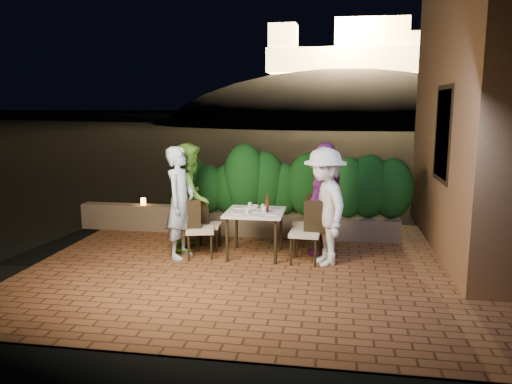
% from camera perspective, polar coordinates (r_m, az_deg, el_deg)
% --- Properties ---
extents(ground, '(400.00, 400.00, 0.00)m').
position_cam_1_polar(ground, '(7.42, 0.03, -9.58)').
color(ground, black).
rests_on(ground, ground).
extents(terrace_floor, '(7.00, 6.00, 0.15)m').
position_cam_1_polar(terrace_floor, '(7.91, 0.61, -8.76)').
color(terrace_floor, brown).
rests_on(terrace_floor, ground).
extents(building_wall, '(1.60, 5.00, 5.00)m').
position_cam_1_polar(building_wall, '(9.25, 25.14, 9.27)').
color(building_wall, brown).
rests_on(building_wall, ground).
extents(window_pane, '(0.08, 1.00, 1.40)m').
position_cam_1_polar(window_pane, '(8.59, 20.76, 6.23)').
color(window_pane, black).
rests_on(window_pane, building_wall).
extents(window_frame, '(0.06, 1.15, 1.55)m').
position_cam_1_polar(window_frame, '(8.59, 20.69, 6.24)').
color(window_frame, black).
rests_on(window_frame, building_wall).
extents(planter, '(4.20, 0.55, 0.40)m').
position_cam_1_polar(planter, '(9.53, 3.43, -3.80)').
color(planter, brown).
rests_on(planter, ground).
extents(hedge, '(4.00, 0.70, 1.10)m').
position_cam_1_polar(hedge, '(9.38, 3.48, 0.66)').
color(hedge, '#114013').
rests_on(hedge, planter).
extents(parapet, '(2.20, 0.30, 0.50)m').
position_cam_1_polar(parapet, '(10.25, -13.52, -2.79)').
color(parapet, brown).
rests_on(parapet, ground).
extents(hill, '(52.00, 40.00, 22.00)m').
position_cam_1_polar(hill, '(67.23, 9.93, 4.30)').
color(hill, black).
rests_on(hill, ground).
extents(fortress, '(26.00, 8.00, 8.00)m').
position_cam_1_polar(fortress, '(67.39, 10.31, 16.66)').
color(fortress, '#FFCC7A').
rests_on(fortress, hill).
extents(dining_table, '(0.94, 0.94, 0.75)m').
position_cam_1_polar(dining_table, '(8.22, -0.11, -4.76)').
color(dining_table, white).
rests_on(dining_table, ground).
extents(plate_nw, '(0.20, 0.20, 0.01)m').
position_cam_1_polar(plate_nw, '(7.98, -2.11, -2.40)').
color(plate_nw, white).
rests_on(plate_nw, dining_table).
extents(plate_sw, '(0.21, 0.21, 0.01)m').
position_cam_1_polar(plate_sw, '(8.40, -1.86, -1.77)').
color(plate_sw, white).
rests_on(plate_sw, dining_table).
extents(plate_ne, '(0.20, 0.20, 0.01)m').
position_cam_1_polar(plate_ne, '(7.90, 1.94, -2.53)').
color(plate_ne, white).
rests_on(plate_ne, dining_table).
extents(plate_se, '(0.20, 0.20, 0.01)m').
position_cam_1_polar(plate_se, '(8.33, 2.05, -1.88)').
color(plate_se, white).
rests_on(plate_se, dining_table).
extents(plate_centre, '(0.24, 0.24, 0.01)m').
position_cam_1_polar(plate_centre, '(8.14, -0.18, -2.14)').
color(plate_centre, white).
rests_on(plate_centre, dining_table).
extents(plate_front, '(0.21, 0.21, 0.01)m').
position_cam_1_polar(plate_front, '(7.77, -0.02, -2.73)').
color(plate_front, white).
rests_on(plate_front, dining_table).
extents(glass_nw, '(0.06, 0.06, 0.10)m').
position_cam_1_polar(glass_nw, '(7.96, -1.02, -2.09)').
color(glass_nw, silver).
rests_on(glass_nw, dining_table).
extents(glass_sw, '(0.06, 0.06, 0.10)m').
position_cam_1_polar(glass_sw, '(8.34, -0.72, -1.53)').
color(glass_sw, silver).
rests_on(glass_sw, dining_table).
extents(glass_ne, '(0.07, 0.07, 0.12)m').
position_cam_1_polar(glass_ne, '(7.98, 0.93, -2.00)').
color(glass_ne, silver).
rests_on(glass_ne, dining_table).
extents(glass_se, '(0.06, 0.06, 0.10)m').
position_cam_1_polar(glass_se, '(8.22, 0.80, -1.72)').
color(glass_se, silver).
rests_on(glass_se, dining_table).
extents(beer_bottle, '(0.06, 0.06, 0.29)m').
position_cam_1_polar(beer_bottle, '(8.08, 1.30, -1.24)').
color(beer_bottle, '#54210E').
rests_on(beer_bottle, dining_table).
extents(bowl, '(0.23, 0.23, 0.04)m').
position_cam_1_polar(bowl, '(8.39, -0.30, -1.67)').
color(bowl, white).
rests_on(bowl, dining_table).
extents(chair_left_front, '(0.54, 0.54, 0.95)m').
position_cam_1_polar(chair_left_front, '(8.17, -6.43, -4.18)').
color(chair_left_front, black).
rests_on(chair_left_front, ground).
extents(chair_left_back, '(0.44, 0.44, 0.89)m').
position_cam_1_polar(chair_left_back, '(8.60, -5.49, -3.66)').
color(chair_left_back, black).
rests_on(chair_left_back, ground).
extents(chair_right_front, '(0.49, 0.49, 1.00)m').
position_cam_1_polar(chair_right_front, '(7.87, 5.61, -4.55)').
color(chair_right_front, black).
rests_on(chair_right_front, ground).
extents(chair_right_back, '(0.56, 0.56, 1.01)m').
position_cam_1_polar(chair_right_back, '(8.31, 5.86, -3.72)').
color(chair_right_back, black).
rests_on(chair_right_back, ground).
extents(diner_blue, '(0.51, 0.71, 1.81)m').
position_cam_1_polar(diner_blue, '(8.13, -8.66, -1.20)').
color(diner_blue, '#ADC8DF').
rests_on(diner_blue, ground).
extents(diner_green, '(0.77, 0.94, 1.82)m').
position_cam_1_polar(diner_green, '(8.61, -7.49, -0.50)').
color(diner_green, '#69B739').
rests_on(diner_green, ground).
extents(diner_white, '(1.08, 1.35, 1.83)m').
position_cam_1_polar(diner_white, '(7.75, 7.82, -1.67)').
color(diner_white, white).
rests_on(diner_white, ground).
extents(diner_purple, '(0.84, 1.19, 1.87)m').
position_cam_1_polar(diner_purple, '(8.26, 7.95, -0.78)').
color(diner_purple, '#802A7E').
rests_on(diner_purple, ground).
extents(parapet_lamp, '(0.10, 0.10, 0.14)m').
position_cam_1_polar(parapet_lamp, '(10.12, -12.76, -1.06)').
color(parapet_lamp, orange).
rests_on(parapet_lamp, parapet).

